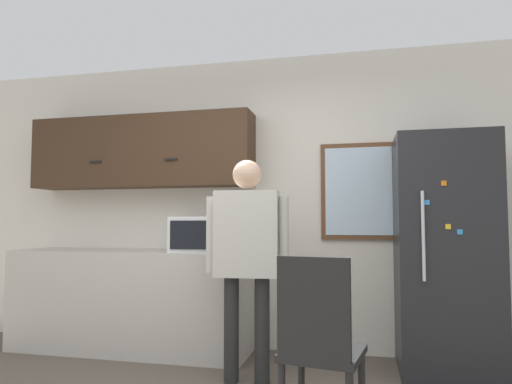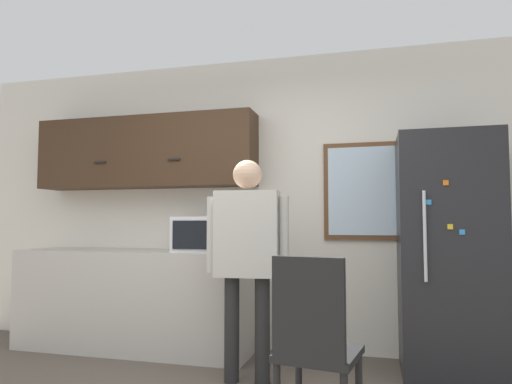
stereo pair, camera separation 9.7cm
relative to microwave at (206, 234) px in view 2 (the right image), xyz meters
The scene contains 8 objects.
back_wall 0.63m from the microwave, 41.40° to the left, with size 6.00×0.06×2.70m.
counter 0.92m from the microwave, behind, with size 2.18×0.62×0.90m.
upper_cabinets 1.05m from the microwave, 166.15° to the left, with size 2.18×0.35×0.68m.
microwave is the anchor object (origin of this frame).
person 0.76m from the microwave, 45.50° to the right, with size 0.61×0.26×1.62m.
refrigerator 1.98m from the microwave, ahead, with size 0.72×0.70×1.83m.
chair 1.83m from the microwave, 50.10° to the right, with size 0.48×0.48×0.98m.
window 1.42m from the microwave, 13.62° to the left, with size 0.67×0.05×0.86m.
Camera 2 is at (1.03, -2.04, 1.16)m, focal length 32.00 mm.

